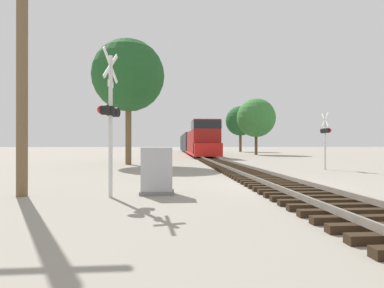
# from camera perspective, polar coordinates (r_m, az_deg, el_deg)

# --- Properties ---
(ground_plane) EXTENTS (400.00, 400.00, 0.00)m
(ground_plane) POSITION_cam_1_polar(r_m,az_deg,el_deg) (12.26, 15.53, -7.56)
(ground_plane) COLOR gray
(rail_track_bed) EXTENTS (2.60, 160.00, 0.31)m
(rail_track_bed) POSITION_cam_1_polar(r_m,az_deg,el_deg) (12.24, 15.53, -6.93)
(rail_track_bed) COLOR black
(rail_track_bed) RESTS_ON ground
(freight_train) EXTENTS (3.14, 48.88, 4.45)m
(freight_train) POSITION_cam_1_polar(r_m,az_deg,el_deg) (55.77, 0.09, 0.26)
(freight_train) COLOR maroon
(freight_train) RESTS_ON ground
(crossing_signal_near) EXTENTS (0.54, 1.01, 4.43)m
(crossing_signal_near) POSITION_cam_1_polar(r_m,az_deg,el_deg) (9.39, -15.42, 5.51)
(crossing_signal_near) COLOR silver
(crossing_signal_near) RESTS_ON ground
(crossing_signal_far) EXTENTS (0.36, 1.01, 3.64)m
(crossing_signal_far) POSITION_cam_1_polar(r_m,az_deg,el_deg) (20.76, 24.09, 1.80)
(crossing_signal_far) COLOR silver
(crossing_signal_far) RESTS_ON ground
(relay_cabinet) EXTENTS (1.08, 0.66, 1.50)m
(relay_cabinet) POSITION_cam_1_polar(r_m,az_deg,el_deg) (9.65, -6.69, -5.17)
(relay_cabinet) COLOR slate
(relay_cabinet) RESTS_ON ground
(utility_pole) EXTENTS (1.80, 0.32, 7.60)m
(utility_pole) POSITION_cam_1_polar(r_m,az_deg,el_deg) (10.82, -29.63, 12.24)
(utility_pole) COLOR brown
(utility_pole) RESTS_ON ground
(tree_far_right) EXTENTS (5.74, 5.74, 10.00)m
(tree_far_right) POSITION_cam_1_polar(r_m,az_deg,el_deg) (25.05, -12.01, 12.59)
(tree_far_right) COLOR brown
(tree_far_right) RESTS_ON ground
(tree_mid_background) EXTENTS (6.04, 6.04, 8.81)m
(tree_mid_background) POSITION_cam_1_polar(r_m,az_deg,el_deg) (48.00, 12.11, 4.88)
(tree_mid_background) COLOR brown
(tree_mid_background) RESTS_ON ground
(tree_deep_background) EXTENTS (6.57, 6.57, 10.18)m
(tree_deep_background) POSITION_cam_1_polar(r_m,az_deg,el_deg) (67.57, 9.20, 4.35)
(tree_deep_background) COLOR brown
(tree_deep_background) RESTS_ON ground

